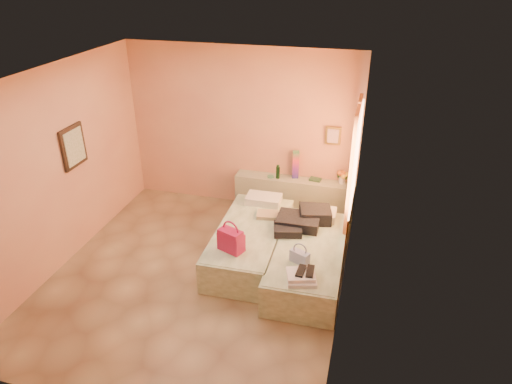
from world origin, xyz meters
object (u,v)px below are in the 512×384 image
bed_right (308,261)px  green_book (315,179)px  bed_left (250,242)px  blue_handbag (300,257)px  towel_stack (302,278)px  flower_vase (342,176)px  magenta_handbag (231,240)px  headboard_ledge (294,196)px  water_bottle (278,172)px

bed_right → green_book: green_book is taller
bed_left → blue_handbag: size_ratio=7.83×
bed_left → towel_stack: size_ratio=5.71×
flower_vase → towel_stack: size_ratio=0.76×
blue_handbag → green_book: bearing=118.1°
magenta_handbag → towel_stack: 1.12m
bed_right → towel_stack: size_ratio=5.71×
headboard_ledge → flower_vase: size_ratio=7.70×
flower_vase → magenta_handbag: (-1.26, -2.13, -0.12)m
water_bottle → flower_vase: size_ratio=0.88×
headboard_ledge → magenta_handbag: (-0.47, -2.06, 0.34)m
bed_left → flower_vase: (1.16, 1.53, 0.53)m
flower_vase → blue_handbag: 2.20m
magenta_handbag → blue_handbag: (0.94, -0.04, -0.08)m
bed_right → green_book: size_ratio=10.50×
magenta_handbag → flower_vase: bearing=80.7°
water_bottle → towel_stack: water_bottle is taller
bed_right → water_bottle: size_ratio=8.53×
water_bottle → headboard_ledge: bearing=6.5°
green_book → magenta_handbag: 2.27m
flower_vase → magenta_handbag: size_ratio=0.78×
blue_handbag → towel_stack: blue_handbag is taller
flower_vase → magenta_handbag: bearing=-120.6°
blue_handbag → headboard_ledge: bearing=127.3°
bed_left → water_bottle: 1.53m
magenta_handbag → blue_handbag: size_ratio=1.34×
bed_left → bed_right: (0.90, -0.23, 0.00)m
bed_left → towel_stack: bearing=-48.1°
water_bottle → magenta_handbag: bearing=-95.2°
headboard_ledge → flower_vase: bearing=4.7°
blue_handbag → bed_left: bearing=167.9°
bed_right → water_bottle: bearing=114.9°
towel_stack → headboard_ledge: bearing=102.8°
water_bottle → towel_stack: 2.59m
bed_right → towel_stack: (0.03, -0.77, 0.30)m
magenta_handbag → headboard_ledge: bearing=98.4°
headboard_ledge → towel_stack: (0.56, -2.47, 0.23)m
headboard_ledge → bed_left: 1.52m
towel_stack → bed_right: bearing=92.6°
headboard_ledge → bed_left: size_ratio=1.02×
blue_handbag → water_bottle: bearing=134.9°
flower_vase → towel_stack: 2.56m
headboard_ledge → towel_stack: size_ratio=5.86×
green_book → flower_vase: bearing=9.7°
flower_vase → towel_stack: bearing=-95.1°
water_bottle → magenta_handbag: 2.04m
bed_right → flower_vase: 1.86m
towel_stack → green_book: bearing=94.9°
water_bottle → towel_stack: (0.85, -2.44, -0.22)m
water_bottle → blue_handbag: size_ratio=0.92×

